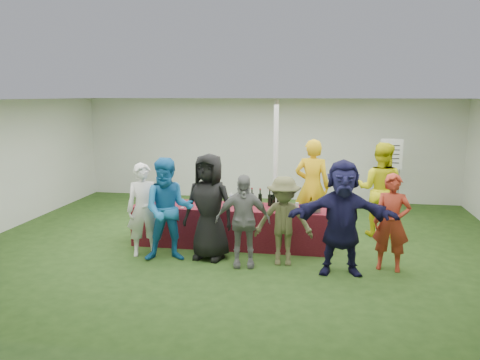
% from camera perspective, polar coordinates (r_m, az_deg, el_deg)
% --- Properties ---
extents(ground, '(60.00, 60.00, 0.00)m').
position_cam_1_polar(ground, '(8.98, 0.29, -7.74)').
color(ground, '#284719').
rests_on(ground, ground).
extents(tent, '(10.00, 10.00, 10.00)m').
position_cam_1_polar(tent, '(9.77, 4.37, 1.84)').
color(tent, white).
rests_on(tent, ground).
extents(serving_table, '(3.60, 0.80, 0.75)m').
position_cam_1_polar(serving_table, '(8.81, -1.29, -5.57)').
color(serving_table, maroon).
rests_on(serving_table, ground).
extents(wine_bottles, '(0.69, 0.16, 0.32)m').
position_cam_1_polar(wine_bottles, '(8.72, 2.83, -2.37)').
color(wine_bottles, black).
rests_on(wine_bottles, serving_table).
extents(wine_glasses, '(2.71, 0.13, 0.16)m').
position_cam_1_polar(wine_glasses, '(8.55, -4.77, -2.72)').
color(wine_glasses, silver).
rests_on(wine_glasses, serving_table).
extents(water_bottle, '(0.07, 0.07, 0.23)m').
position_cam_1_polar(water_bottle, '(8.76, -1.07, -2.42)').
color(water_bottle, silver).
rests_on(water_bottle, serving_table).
extents(bar_towel, '(0.25, 0.18, 0.03)m').
position_cam_1_polar(bar_towel, '(8.60, 8.68, -3.39)').
color(bar_towel, white).
rests_on(bar_towel, serving_table).
extents(dump_bucket, '(0.21, 0.21, 0.18)m').
position_cam_1_polar(dump_bucket, '(8.32, 9.08, -3.34)').
color(dump_bucket, slate).
rests_on(dump_bucket, serving_table).
extents(wine_list_sign, '(0.50, 0.03, 1.80)m').
position_cam_1_polar(wine_list_sign, '(11.30, 17.92, 2.34)').
color(wine_list_sign, slate).
rests_on(wine_list_sign, ground).
extents(staff_pourer, '(0.75, 0.54, 1.93)m').
position_cam_1_polar(staff_pourer, '(9.55, 8.79, -0.80)').
color(staff_pourer, gold).
rests_on(staff_pourer, ground).
extents(staff_back, '(1.08, 0.95, 1.88)m').
position_cam_1_polar(staff_back, '(9.68, 16.72, -1.12)').
color(staff_back, yellow).
rests_on(staff_back, ground).
extents(customer_0, '(0.70, 0.60, 1.64)m').
position_cam_1_polar(customer_0, '(8.33, -11.63, -3.57)').
color(customer_0, white).
rests_on(customer_0, ground).
extents(customer_1, '(1.00, 0.86, 1.77)m').
position_cam_1_polar(customer_1, '(7.98, -8.70, -3.60)').
color(customer_1, '#1B6CB1').
rests_on(customer_1, ground).
extents(customer_2, '(0.98, 0.74, 1.82)m').
position_cam_1_polar(customer_2, '(7.99, -3.80, -3.27)').
color(customer_2, black).
rests_on(customer_2, ground).
extents(customer_3, '(0.95, 0.53, 1.54)m').
position_cam_1_polar(customer_3, '(7.65, 0.34, -4.97)').
color(customer_3, slate).
rests_on(customer_3, ground).
extents(customer_4, '(1.00, 0.63, 1.49)m').
position_cam_1_polar(customer_4, '(7.75, 5.33, -5.00)').
color(customer_4, brown).
rests_on(customer_4, ground).
extents(customer_5, '(1.72, 0.66, 1.82)m').
position_cam_1_polar(customer_5, '(7.46, 12.33, -4.50)').
color(customer_5, '#16153B').
rests_on(customer_5, ground).
extents(customer_6, '(0.64, 0.49, 1.57)m').
position_cam_1_polar(customer_6, '(7.85, 18.00, -4.95)').
color(customer_6, '#A22F1D').
rests_on(customer_6, ground).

